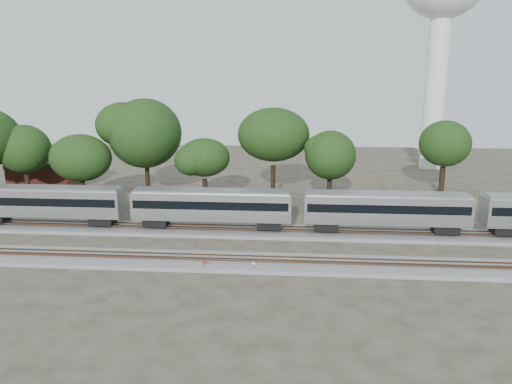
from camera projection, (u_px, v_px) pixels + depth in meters
ground at (197, 249)px, 53.02m from camera, size 160.00×160.00×0.00m
track_far at (207, 230)px, 58.80m from camera, size 160.00×5.00×0.73m
track_near at (189, 261)px, 49.09m from camera, size 160.00×5.00×0.73m
train at (213, 204)px, 58.01m from camera, size 96.04×3.32×4.89m
switch_stand_red at (204, 264)px, 46.84m from camera, size 0.35×0.12×1.11m
switch_stand_white at (253, 266)px, 46.63m from camera, size 0.33×0.08×1.03m
switch_lever at (250, 268)px, 47.37m from camera, size 0.52×0.33×0.30m
water_tower at (442, 10)px, 92.69m from camera, size 14.58×14.58×40.36m
brick_building at (44, 174)px, 81.02m from camera, size 10.45×8.00×4.63m
tree_1 at (24, 149)px, 71.29m from camera, size 7.87×7.87×11.10m
tree_2 at (80, 158)px, 68.92m from camera, size 7.00×7.00×9.87m
tree_3 at (145, 133)px, 72.53m from camera, size 9.95×9.95×14.02m
tree_4 at (204, 158)px, 69.70m from camera, size 6.93×6.93×9.77m
tree_5 at (273, 135)px, 71.56m from camera, size 9.87×9.87×13.91m
tree_6 at (330, 155)px, 68.80m from camera, size 7.40×7.40×10.43m
tree_7 at (445, 144)px, 75.65m from camera, size 8.04×8.04×11.34m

